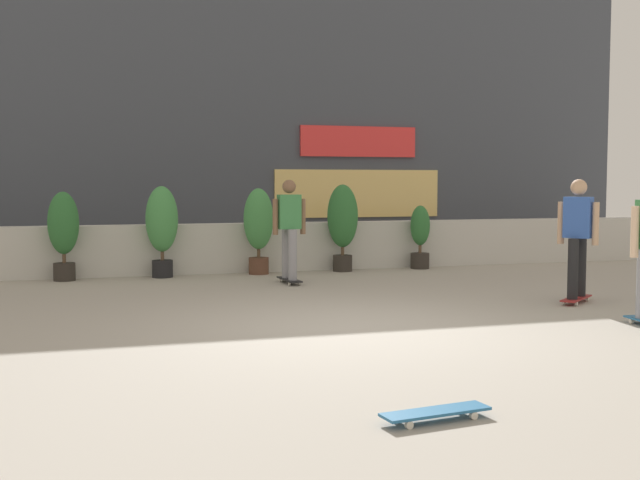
{
  "coord_description": "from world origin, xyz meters",
  "views": [
    {
      "loc": [
        -2.99,
        -8.35,
        1.65
      ],
      "look_at": [
        0.0,
        1.5,
        0.9
      ],
      "focal_mm": 44.34,
      "sensor_mm": 36.0,
      "label": 1
    }
  ],
  "objects_px": {
    "potted_plant_2": "(259,224)",
    "skater_foreground": "(578,235)",
    "skateboard_near_camera": "(436,412)",
    "skater_mid_plaza": "(289,226)",
    "potted_plant_4": "(420,235)",
    "potted_plant_3": "(343,220)",
    "potted_plant_1": "(162,224)",
    "potted_plant_0": "(63,229)"
  },
  "relations": [
    {
      "from": "potted_plant_3",
      "to": "skater_foreground",
      "type": "relative_size",
      "value": 0.95
    },
    {
      "from": "skater_foreground",
      "to": "potted_plant_2",
      "type": "bearing_deg",
      "value": 126.43
    },
    {
      "from": "potted_plant_1",
      "to": "skater_foreground",
      "type": "relative_size",
      "value": 0.94
    },
    {
      "from": "potted_plant_4",
      "to": "skateboard_near_camera",
      "type": "relative_size",
      "value": 1.48
    },
    {
      "from": "potted_plant_2",
      "to": "skater_foreground",
      "type": "xyz_separation_m",
      "value": [
        3.43,
        -4.64,
        0.04
      ]
    },
    {
      "from": "potted_plant_0",
      "to": "skateboard_near_camera",
      "type": "relative_size",
      "value": 1.83
    },
    {
      "from": "skater_mid_plaza",
      "to": "skater_foreground",
      "type": "height_order",
      "value": "same"
    },
    {
      "from": "skateboard_near_camera",
      "to": "potted_plant_0",
      "type": "bearing_deg",
      "value": 106.16
    },
    {
      "from": "potted_plant_0",
      "to": "potted_plant_2",
      "type": "bearing_deg",
      "value": 0.0
    },
    {
      "from": "potted_plant_4",
      "to": "skater_foreground",
      "type": "relative_size",
      "value": 0.72
    },
    {
      "from": "potted_plant_4",
      "to": "skater_mid_plaza",
      "type": "bearing_deg",
      "value": -154.0
    },
    {
      "from": "skater_foreground",
      "to": "skateboard_near_camera",
      "type": "bearing_deg",
      "value": -133.69
    },
    {
      "from": "potted_plant_4",
      "to": "potted_plant_2",
      "type": "bearing_deg",
      "value": 180.0
    },
    {
      "from": "potted_plant_2",
      "to": "skater_foreground",
      "type": "distance_m",
      "value": 5.77
    },
    {
      "from": "skater_foreground",
      "to": "skateboard_near_camera",
      "type": "distance_m",
      "value": 6.09
    },
    {
      "from": "potted_plant_2",
      "to": "potted_plant_4",
      "type": "height_order",
      "value": "potted_plant_2"
    },
    {
      "from": "potted_plant_2",
      "to": "potted_plant_4",
      "type": "bearing_deg",
      "value": 0.0
    },
    {
      "from": "potted_plant_2",
      "to": "skater_foreground",
      "type": "bearing_deg",
      "value": -53.57
    },
    {
      "from": "potted_plant_4",
      "to": "skater_mid_plaza",
      "type": "relative_size",
      "value": 0.72
    },
    {
      "from": "skater_mid_plaza",
      "to": "potted_plant_4",
      "type": "bearing_deg",
      "value": 26.0
    },
    {
      "from": "potted_plant_1",
      "to": "skater_mid_plaza",
      "type": "bearing_deg",
      "value": -37.27
    },
    {
      "from": "skater_foreground",
      "to": "potted_plant_3",
      "type": "bearing_deg",
      "value": 111.51
    },
    {
      "from": "potted_plant_0",
      "to": "skater_mid_plaza",
      "type": "bearing_deg",
      "value": -22.31
    },
    {
      "from": "skater_mid_plaza",
      "to": "potted_plant_3",
      "type": "bearing_deg",
      "value": 45.92
    },
    {
      "from": "potted_plant_2",
      "to": "potted_plant_4",
      "type": "relative_size",
      "value": 1.28
    },
    {
      "from": "potted_plant_1",
      "to": "potted_plant_3",
      "type": "distance_m",
      "value": 3.31
    },
    {
      "from": "potted_plant_0",
      "to": "potted_plant_2",
      "type": "distance_m",
      "value": 3.35
    },
    {
      "from": "potted_plant_0",
      "to": "skateboard_near_camera",
      "type": "xyz_separation_m",
      "value": [
        2.61,
        -9.0,
        -0.81
      ]
    },
    {
      "from": "potted_plant_1",
      "to": "skateboard_near_camera",
      "type": "xyz_separation_m",
      "value": [
        0.98,
        -9.0,
        -0.87
      ]
    },
    {
      "from": "potted_plant_2",
      "to": "skater_mid_plaza",
      "type": "relative_size",
      "value": 0.91
    },
    {
      "from": "potted_plant_2",
      "to": "potted_plant_0",
      "type": "bearing_deg",
      "value": -180.0
    },
    {
      "from": "potted_plant_4",
      "to": "skater_foreground",
      "type": "distance_m",
      "value": 4.66
    },
    {
      "from": "skateboard_near_camera",
      "to": "potted_plant_2",
      "type": "bearing_deg",
      "value": 85.32
    },
    {
      "from": "potted_plant_2",
      "to": "skateboard_near_camera",
      "type": "height_order",
      "value": "potted_plant_2"
    },
    {
      "from": "skateboard_near_camera",
      "to": "skater_foreground",
      "type": "bearing_deg",
      "value": 46.31
    },
    {
      "from": "potted_plant_1",
      "to": "potted_plant_4",
      "type": "distance_m",
      "value": 4.89
    },
    {
      "from": "potted_plant_0",
      "to": "potted_plant_4",
      "type": "distance_m",
      "value": 6.52
    },
    {
      "from": "skater_mid_plaza",
      "to": "skater_foreground",
      "type": "relative_size",
      "value": 1.0
    },
    {
      "from": "potted_plant_0",
      "to": "potted_plant_1",
      "type": "relative_size",
      "value": 0.94
    },
    {
      "from": "skater_foreground",
      "to": "potted_plant_4",
      "type": "bearing_deg",
      "value": 93.2
    },
    {
      "from": "skater_foreground",
      "to": "skateboard_near_camera",
      "type": "xyz_separation_m",
      "value": [
        -4.16,
        -4.36,
        -0.88
      ]
    },
    {
      "from": "potted_plant_4",
      "to": "skater_foreground",
      "type": "height_order",
      "value": "skater_foreground"
    }
  ]
}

